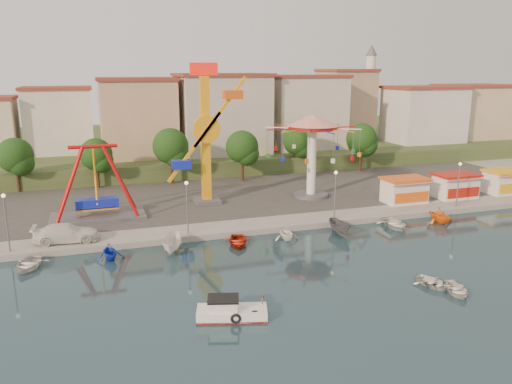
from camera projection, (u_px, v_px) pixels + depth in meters
name	position (u px, v px, depth m)	size (l,w,h in m)	color
ground	(318.00, 280.00, 39.80)	(200.00, 200.00, 0.00)	#132E36
quay_deck	(182.00, 154.00, 96.92)	(200.00, 100.00, 0.60)	#9E998E
asphalt_pad	(223.00, 189.00, 67.33)	(90.00, 28.00, 0.01)	#4C4944
hill_terrace	(177.00, 145.00, 101.24)	(200.00, 60.00, 3.00)	#384C26
pirate_ship_ride	(96.00, 183.00, 53.69)	(10.00, 5.00, 8.00)	#59595E
kamikaze_tower	(209.00, 138.00, 58.50)	(6.50, 3.10, 16.50)	#59595E
wave_swinger	(312.00, 137.00, 61.66)	(11.60, 11.60, 10.40)	#59595E
booth_left	(404.00, 190.00, 60.31)	(5.40, 3.78, 3.08)	white
booth_mid	(455.00, 186.00, 62.57)	(5.40, 3.78, 3.08)	white
booth_right	(505.00, 181.00, 64.95)	(5.40, 3.78, 3.08)	white
lamp_post_0	(7.00, 224.00, 43.76)	(0.14, 0.14, 5.00)	#59595E
lamp_post_1	(187.00, 209.00, 48.62)	(0.14, 0.14, 5.00)	#59595E
lamp_post_2	(335.00, 196.00, 53.48)	(0.14, 0.14, 5.00)	#59595E
lamp_post_3	(458.00, 186.00, 58.34)	(0.14, 0.14, 5.00)	#59595E
tree_0	(15.00, 156.00, 64.71)	(4.60, 4.60, 7.19)	#382314
tree_1	(96.00, 155.00, 67.13)	(4.35, 4.35, 6.80)	#382314
tree_2	(171.00, 146.00, 69.60)	(5.02, 5.02, 7.85)	#382314
tree_3	(242.00, 147.00, 71.39)	(4.68, 4.68, 7.32)	#382314
tree_4	(298.00, 140.00, 77.14)	(4.86, 4.86, 7.60)	#382314
tree_5	(361.00, 139.00, 78.51)	(4.83, 4.83, 7.54)	#382314
building_1	(58.00, 128.00, 78.98)	(12.33, 9.01, 8.63)	silver
building_2	(142.00, 117.00, 83.19)	(11.95, 9.28, 11.23)	tan
building_3	(227.00, 122.00, 84.71)	(12.59, 10.50, 9.20)	beige
building_4	(293.00, 118.00, 91.93)	(10.75, 9.23, 9.24)	beige
building_5	(362.00, 112.00, 94.01)	(12.77, 10.96, 11.21)	tan
building_6	(420.00, 108.00, 96.01)	(8.23, 8.98, 12.36)	silver
building_7	(453.00, 113.00, 104.59)	(11.59, 10.93, 8.76)	beige
minaret	(370.00, 89.00, 97.55)	(2.80, 2.80, 18.00)	silver
cabin_motorboat	(230.00, 312.00, 33.52)	(5.02, 3.00, 1.66)	white
rowboat_a	(434.00, 283.00, 38.45)	(2.24, 3.14, 0.65)	white
rowboat_b	(456.00, 289.00, 37.32)	(2.24, 3.13, 0.65)	white
van	(66.00, 233.00, 46.61)	(2.41, 5.92, 1.72)	silver
moored_boat_0	(28.00, 264.00, 42.00)	(2.68, 3.75, 0.78)	silver
moored_boat_1	(110.00, 251.00, 43.93)	(2.37, 2.75, 1.45)	#1632C1
moored_boat_2	(172.00, 244.00, 45.60)	(1.55, 4.13, 1.60)	white
moored_boat_3	(238.00, 241.00, 47.59)	(2.62, 3.67, 0.76)	#B1240E
moored_boat_4	(286.00, 233.00, 49.01)	(2.40, 2.78, 1.47)	white
moored_boat_5	(340.00, 227.00, 50.80)	(1.36, 3.63, 1.40)	#56555A
moored_boat_6	(395.00, 224.00, 52.86)	(2.95, 4.13, 0.86)	white
moored_boat_7	(440.00, 215.00, 54.46)	(2.84, 3.29, 1.74)	orange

